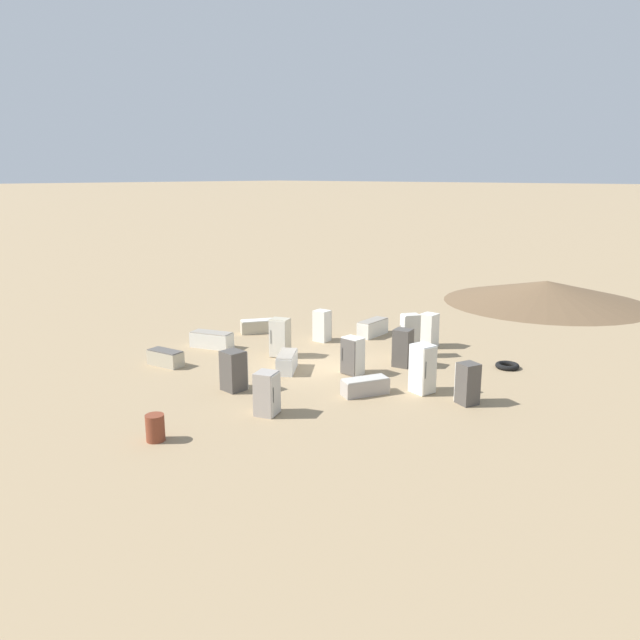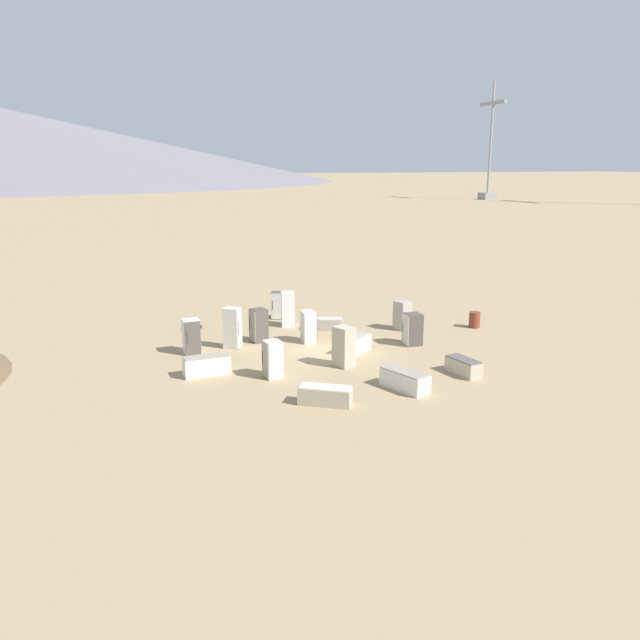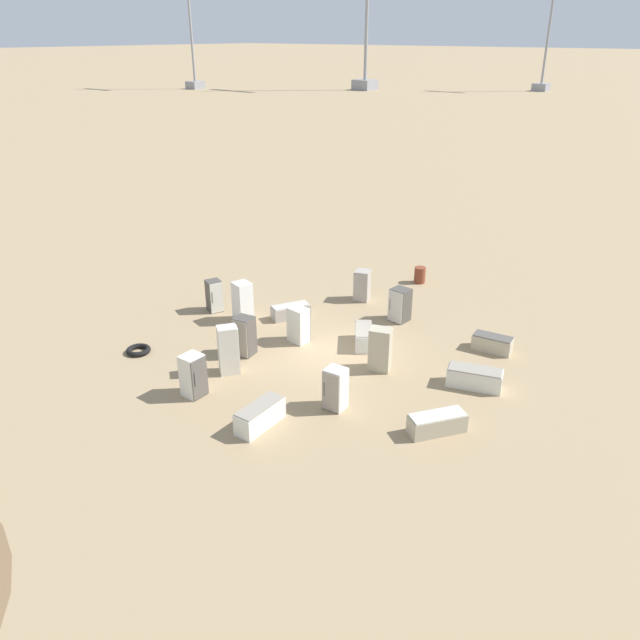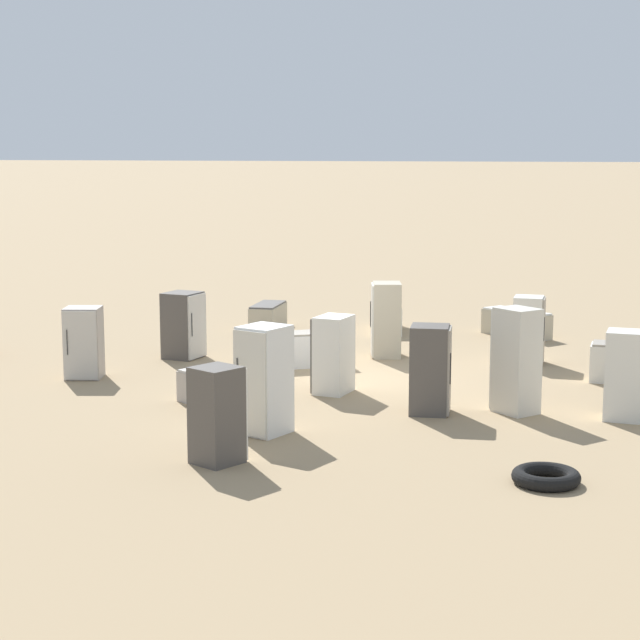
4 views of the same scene
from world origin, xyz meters
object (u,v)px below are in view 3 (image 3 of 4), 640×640
at_px(discarded_fridge_12, 299,325).
at_px(rusty_barrel, 420,275).
at_px(discarded_fridge_3, 380,349).
at_px(discarded_fridge_5, 228,350).
at_px(discarded_fridge_2, 291,311).
at_px(power_pylon_1, 366,35).
at_px(discarded_fridge_10, 193,375).
at_px(discarded_fridge_6, 474,378).
at_px(discarded_fridge_13, 214,296).
at_px(discarded_fridge_0, 244,336).
at_px(discarded_fridge_8, 335,389).
at_px(discarded_fridge_4, 492,343).
at_px(discarded_fridge_15, 363,336).
at_px(discarded_fridge_11, 362,285).
at_px(scrap_tire, 138,350).
at_px(discarded_fridge_9, 400,305).
at_px(power_pylon_2, 192,49).
at_px(discarded_fridge_7, 260,416).
at_px(discarded_fridge_14, 243,302).
at_px(discarded_fridge_1, 437,423).
at_px(power_pylon_0, 546,51).

bearing_deg(discarded_fridge_12, rusty_barrel, 90.36).
distance_m(discarded_fridge_3, discarded_fridge_5, 5.55).
distance_m(discarded_fridge_2, discarded_fridge_3, 5.81).
xyz_separation_m(power_pylon_1, discarded_fridge_10, (-66.65, 104.92, -10.00)).
relative_size(discarded_fridge_6, discarded_fridge_13, 1.41).
bearing_deg(discarded_fridge_0, discarded_fridge_8, 159.51).
xyz_separation_m(discarded_fridge_4, discarded_fridge_15, (4.24, 2.75, 0.05)).
height_order(discarded_fridge_4, discarded_fridge_15, discarded_fridge_15).
bearing_deg(discarded_fridge_5, discarded_fridge_11, 125.93).
bearing_deg(discarded_fridge_0, discarded_fridge_13, -38.94).
height_order(power_pylon_1, scrap_tire, power_pylon_1).
height_order(discarded_fridge_2, discarded_fridge_5, discarded_fridge_5).
bearing_deg(discarded_fridge_11, discarded_fridge_9, -128.76).
bearing_deg(discarded_fridge_12, discarded_fridge_15, 35.85).
bearing_deg(power_pylon_2, discarded_fridge_11, 142.77).
distance_m(discarded_fridge_7, discarded_fridge_9, 9.64).
height_order(power_pylon_2, discarded_fridge_8, power_pylon_2).
xyz_separation_m(discarded_fridge_2, discarded_fridge_6, (-8.93, 0.35, 0.06)).
relative_size(power_pylon_1, scrap_tire, 36.52).
bearing_deg(discarded_fridge_0, discarded_fridge_6, -168.82).
relative_size(discarded_fridge_12, rusty_barrel, 1.83).
xyz_separation_m(power_pylon_1, discarded_fridge_3, (-70.61, 99.39, -9.94)).
distance_m(discarded_fridge_2, discarded_fridge_9, 4.76).
bearing_deg(discarded_fridge_8, discarded_fridge_9, -79.90).
xyz_separation_m(discarded_fridge_9, discarded_fridge_13, (7.03, 4.31, -0.01)).
xyz_separation_m(discarded_fridge_2, scrap_tire, (2.47, 6.22, -0.20)).
height_order(discarded_fridge_5, discarded_fridge_14, discarded_fridge_5).
bearing_deg(discarded_fridge_1, power_pylon_0, -36.77).
height_order(discarded_fridge_13, scrap_tire, discarded_fridge_13).
xyz_separation_m(discarded_fridge_5, discarded_fridge_8, (-4.48, -0.55, -0.19)).
distance_m(power_pylon_2, discarded_fridge_8, 130.36).
bearing_deg(discarded_fridge_13, scrap_tire, 29.96).
height_order(discarded_fridge_14, rusty_barrel, discarded_fridge_14).
bearing_deg(discarded_fridge_6, discarded_fridge_1, 166.61).
bearing_deg(discarded_fridge_9, discarded_fridge_3, 116.68).
distance_m(discarded_fridge_5, discarded_fridge_10, 1.88).
bearing_deg(discarded_fridge_5, discarded_fridge_15, 97.33).
bearing_deg(power_pylon_2, discarded_fridge_1, 142.37).
bearing_deg(power_pylon_0, power_pylon_1, 34.44).
bearing_deg(discarded_fridge_2, power_pylon_2, -12.72).
xyz_separation_m(power_pylon_0, discarded_fridge_14, (-33.13, 120.42, -6.96)).
bearing_deg(discarded_fridge_12, discarded_fridge_9, 67.43).
bearing_deg(discarded_fridge_15, discarded_fridge_11, 90.60).
xyz_separation_m(discarded_fridge_9, rusty_barrel, (1.63, -4.46, -0.33)).
distance_m(discarded_fridge_0, rusty_barrel, 10.98).
relative_size(discarded_fridge_8, discarded_fridge_13, 1.02).
distance_m(power_pylon_1, discarded_fridge_1, 126.30).
height_order(discarded_fridge_3, discarded_fridge_14, discarded_fridge_14).
bearing_deg(scrap_tire, discarded_fridge_10, 170.55).
height_order(discarded_fridge_3, rusty_barrel, discarded_fridge_3).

